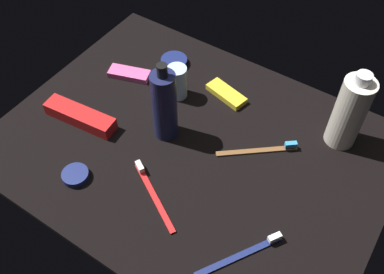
# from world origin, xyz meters

# --- Properties ---
(ground_plane) EXTENTS (0.84, 0.64, 0.01)m
(ground_plane) POSITION_xyz_m (0.00, 0.00, -0.01)
(ground_plane) COLOR black
(lotion_bottle) EXTENTS (0.05, 0.05, 0.20)m
(lotion_bottle) POSITION_xyz_m (-0.07, 0.00, 0.09)
(lotion_bottle) COLOR #1A1E46
(lotion_bottle) RESTS_ON ground_plane
(bodywash_bottle) EXTENTS (0.07, 0.07, 0.20)m
(bodywash_bottle) POSITION_xyz_m (0.27, 0.20, 0.09)
(bodywash_bottle) COLOR silver
(bodywash_bottle) RESTS_ON ground_plane
(deodorant_stick) EXTENTS (0.05, 0.05, 0.09)m
(deodorant_stick) POSITION_xyz_m (-0.12, 0.11, 0.04)
(deodorant_stick) COLOR silver
(deodorant_stick) RESTS_ON ground_plane
(toothbrush_brown) EXTENTS (0.15, 0.12, 0.02)m
(toothbrush_brown) POSITION_xyz_m (0.14, 0.07, 0.01)
(toothbrush_brown) COLOR brown
(toothbrush_brown) RESTS_ON ground_plane
(toothbrush_red) EXTENTS (0.16, 0.10, 0.02)m
(toothbrush_red) POSITION_xyz_m (0.00, -0.15, 0.01)
(toothbrush_red) COLOR red
(toothbrush_red) RESTS_ON ground_plane
(toothbrush_navy) EXTENTS (0.11, 0.16, 0.02)m
(toothbrush_navy) POSITION_xyz_m (0.22, -0.16, 0.01)
(toothbrush_navy) COLOR navy
(toothbrush_navy) RESTS_ON ground_plane
(toothpaste_box_red) EXTENTS (0.18, 0.06, 0.03)m
(toothpaste_box_red) POSITION_xyz_m (-0.26, -0.08, 0.02)
(toothpaste_box_red) COLOR red
(toothpaste_box_red) RESTS_ON ground_plane
(snack_bar_yellow) EXTENTS (0.11, 0.06, 0.01)m
(snack_bar_yellow) POSITION_xyz_m (-0.02, 0.18, 0.01)
(snack_bar_yellow) COLOR yellow
(snack_bar_yellow) RESTS_ON ground_plane
(snack_bar_pink) EXTENTS (0.11, 0.07, 0.01)m
(snack_bar_pink) POSITION_xyz_m (-0.26, 0.10, 0.01)
(snack_bar_pink) COLOR #E55999
(snack_bar_pink) RESTS_ON ground_plane
(cream_tin_left) EXTENTS (0.06, 0.06, 0.02)m
(cream_tin_left) POSITION_xyz_m (-0.16, -0.21, 0.01)
(cream_tin_left) COLOR navy
(cream_tin_left) RESTS_ON ground_plane
(cream_tin_right) EXTENTS (0.07, 0.07, 0.02)m
(cream_tin_right) POSITION_xyz_m (-0.19, 0.20, 0.01)
(cream_tin_right) COLOR navy
(cream_tin_right) RESTS_ON ground_plane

